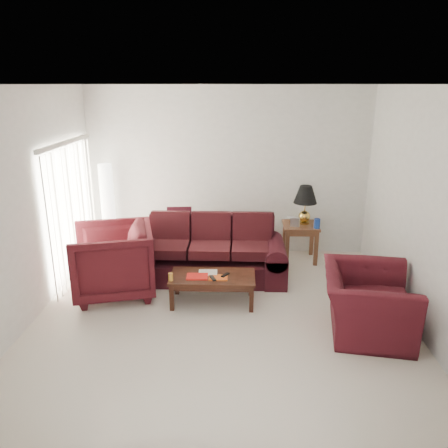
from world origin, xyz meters
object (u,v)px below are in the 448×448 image
Objects in this scene: sofa at (211,250)px; armchair_right at (367,302)px; coffee_table at (213,289)px; floor_lamp at (108,210)px; end_table at (300,242)px; armchair_left at (113,261)px.

sofa is 1.95× the size of armchair_right.
sofa is 0.89m from coffee_table.
floor_lamp is 1.39× the size of armchair_right.
floor_lamp is (-3.43, 0.10, 0.52)m from end_table.
end_table is 0.39× the size of floor_lamp.
coffee_table is (-1.98, 0.67, -0.19)m from armchair_right.
floor_lamp is 1.42× the size of coffee_table.
floor_lamp is at bearing 178.29° from end_table.
floor_lamp is 4.69m from armchair_right.
sofa is at bearing 98.84° from armchair_left.
coffee_table is at bearing 66.49° from armchair_left.
sofa is 1.75m from end_table.
end_table is 0.54× the size of armchair_right.
sofa is at bearing -26.30° from floor_lamp.
sofa is 1.40× the size of floor_lamp.
coffee_table is at bearing 79.61° from armchair_right.
armchair_right reaches higher than end_table.
floor_lamp reaches higher than sofa.
armchair_left is 0.96× the size of coffee_table.
armchair_right is (0.54, -2.35, 0.07)m from end_table.
armchair_left reaches higher than coffee_table.
end_table is at bearing 101.67° from armchair_left.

